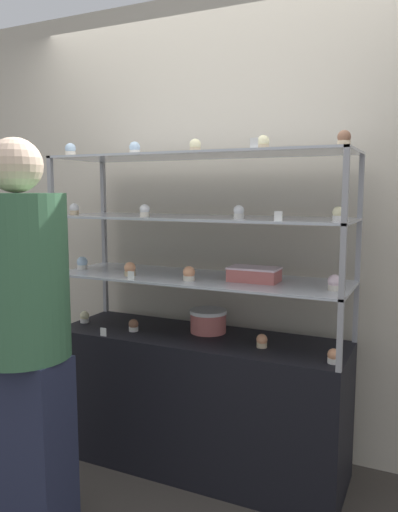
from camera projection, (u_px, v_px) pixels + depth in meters
ground_plane at (199, 465)px, 2.73m from camera, size 20.00×20.00×0.00m
back_wall at (227, 224)px, 2.92m from camera, size 8.00×0.05×2.60m
display_base at (199, 401)px, 2.69m from camera, size 1.55×0.49×0.73m
display_riser_lower at (199, 280)px, 2.60m from camera, size 1.55×0.49×0.31m
display_riser_middle at (199, 220)px, 2.56m from camera, size 1.55×0.49×0.31m
display_riser_upper at (199, 158)px, 2.52m from camera, size 1.55×0.49×0.31m
layer_cake_centerpiece at (208, 321)px, 2.70m from camera, size 0.20×0.20×0.12m
sheet_cake_frosted at (254, 274)px, 2.47m from camera, size 0.25×0.14×0.07m
cupcake_0 at (85, 317)px, 2.90m from camera, size 0.05×0.05×0.07m
cupcake_1 at (134, 325)px, 2.72m from camera, size 0.05×0.05×0.07m
cupcake_2 at (262, 341)px, 2.44m from camera, size 0.05×0.05×0.07m
cupcake_3 at (333, 356)px, 2.21m from camera, size 0.05×0.05×0.07m
price_tag_0 at (103, 332)px, 2.63m from camera, size 0.04×0.00×0.04m
cupcake_4 at (82, 263)px, 2.85m from camera, size 0.06×0.06×0.07m
cupcake_5 at (130, 269)px, 2.63m from camera, size 0.06×0.06×0.07m
cupcake_6 at (189, 274)px, 2.49m from camera, size 0.06×0.06×0.07m
cupcake_7 at (334, 283)px, 2.24m from camera, size 0.06×0.06×0.07m
price_tag_1 at (131, 276)px, 2.51m from camera, size 0.04×0.00×0.04m
cupcake_8 at (74, 209)px, 2.76m from camera, size 0.05×0.05×0.06m
cupcake_9 at (145, 211)px, 2.55m from camera, size 0.05×0.05×0.06m
cupcake_10 at (239, 212)px, 2.39m from camera, size 0.05×0.05×0.06m
cupcake_11 at (338, 214)px, 2.19m from camera, size 0.05×0.05×0.06m
price_tag_2 at (278, 216)px, 2.15m from camera, size 0.04×0.00×0.04m
cupcake_12 at (70, 150)px, 2.70m from camera, size 0.06×0.06×0.07m
cupcake_13 at (135, 149)px, 2.61m from camera, size 0.06×0.06×0.07m
cupcake_14 at (196, 146)px, 2.47m from camera, size 0.06×0.06×0.07m
cupcake_15 at (263, 143)px, 2.31m from camera, size 0.06×0.06×0.07m
cupcake_16 at (344, 139)px, 2.12m from camera, size 0.06×0.06×0.07m
price_tag_3 at (254, 143)px, 2.16m from camera, size 0.04×0.00×0.04m
customer_figure at (23, 329)px, 2.10m from camera, size 0.40×0.40×1.71m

